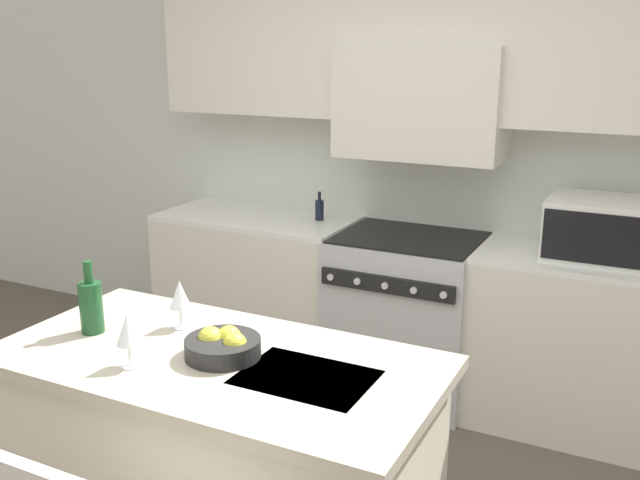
{
  "coord_description": "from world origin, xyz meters",
  "views": [
    {
      "loc": [
        1.26,
        -1.71,
        1.97
      ],
      "look_at": [
        -0.05,
        0.91,
        1.15
      ],
      "focal_mm": 40.0,
      "sensor_mm": 36.0,
      "label": 1
    }
  ],
  "objects_px": {
    "wine_glass_far": "(180,296)",
    "oil_bottle_on_counter": "(319,209)",
    "fruit_bowl": "(223,345)",
    "wine_bottle": "(91,305)",
    "wine_glass_near": "(128,331)",
    "microwave": "(609,230)",
    "range_stove": "(407,315)"
  },
  "relations": [
    {
      "from": "microwave",
      "to": "wine_glass_far",
      "type": "distance_m",
      "value": 2.11
    },
    {
      "from": "range_stove",
      "to": "wine_bottle",
      "type": "relative_size",
      "value": 3.3
    },
    {
      "from": "range_stove",
      "to": "microwave",
      "type": "height_order",
      "value": "microwave"
    },
    {
      "from": "range_stove",
      "to": "microwave",
      "type": "relative_size",
      "value": 1.59
    },
    {
      "from": "wine_bottle",
      "to": "wine_glass_far",
      "type": "bearing_deg",
      "value": 34.16
    },
    {
      "from": "microwave",
      "to": "wine_glass_near",
      "type": "height_order",
      "value": "microwave"
    },
    {
      "from": "fruit_bowl",
      "to": "oil_bottle_on_counter",
      "type": "distance_m",
      "value": 1.89
    },
    {
      "from": "wine_glass_far",
      "to": "oil_bottle_on_counter",
      "type": "bearing_deg",
      "value": 98.17
    },
    {
      "from": "wine_bottle",
      "to": "oil_bottle_on_counter",
      "type": "xyz_separation_m",
      "value": [
        0.03,
        1.85,
        -0.01
      ]
    },
    {
      "from": "fruit_bowl",
      "to": "wine_glass_near",
      "type": "bearing_deg",
      "value": -138.08
    },
    {
      "from": "oil_bottle_on_counter",
      "to": "range_stove",
      "type": "bearing_deg",
      "value": -8.71
    },
    {
      "from": "wine_glass_near",
      "to": "oil_bottle_on_counter",
      "type": "relative_size",
      "value": 1.09
    },
    {
      "from": "wine_glass_near",
      "to": "oil_bottle_on_counter",
      "type": "xyz_separation_m",
      "value": [
        -0.3,
        2.02,
        -0.03
      ]
    },
    {
      "from": "wine_bottle",
      "to": "microwave",
      "type": "bearing_deg",
      "value": 47.04
    },
    {
      "from": "microwave",
      "to": "oil_bottle_on_counter",
      "type": "relative_size",
      "value": 3.35
    },
    {
      "from": "wine_glass_far",
      "to": "range_stove",
      "type": "bearing_deg",
      "value": 76.93
    },
    {
      "from": "microwave",
      "to": "wine_glass_near",
      "type": "distance_m",
      "value": 2.36
    },
    {
      "from": "wine_bottle",
      "to": "wine_glass_near",
      "type": "distance_m",
      "value": 0.37
    },
    {
      "from": "wine_bottle",
      "to": "wine_glass_far",
      "type": "relative_size",
      "value": 1.48
    },
    {
      "from": "wine_bottle",
      "to": "oil_bottle_on_counter",
      "type": "height_order",
      "value": "wine_bottle"
    },
    {
      "from": "wine_bottle",
      "to": "wine_glass_far",
      "type": "height_order",
      "value": "wine_bottle"
    },
    {
      "from": "microwave",
      "to": "wine_glass_far",
      "type": "bearing_deg",
      "value": -130.96
    },
    {
      "from": "fruit_bowl",
      "to": "wine_glass_far",
      "type": "bearing_deg",
      "value": 153.61
    },
    {
      "from": "range_stove",
      "to": "fruit_bowl",
      "type": "bearing_deg",
      "value": -92.48
    },
    {
      "from": "wine_bottle",
      "to": "wine_glass_near",
      "type": "xyz_separation_m",
      "value": [
        0.33,
        -0.17,
        0.02
      ]
    },
    {
      "from": "range_stove",
      "to": "wine_bottle",
      "type": "distance_m",
      "value": 1.95
    },
    {
      "from": "wine_glass_near",
      "to": "wine_glass_far",
      "type": "relative_size",
      "value": 1.0
    },
    {
      "from": "microwave",
      "to": "wine_bottle",
      "type": "distance_m",
      "value": 2.43
    },
    {
      "from": "microwave",
      "to": "wine_glass_far",
      "type": "height_order",
      "value": "microwave"
    },
    {
      "from": "oil_bottle_on_counter",
      "to": "wine_glass_near",
      "type": "bearing_deg",
      "value": -81.7
    },
    {
      "from": "oil_bottle_on_counter",
      "to": "microwave",
      "type": "bearing_deg",
      "value": -2.62
    },
    {
      "from": "wine_bottle",
      "to": "fruit_bowl",
      "type": "relative_size",
      "value": 1.05
    }
  ]
}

